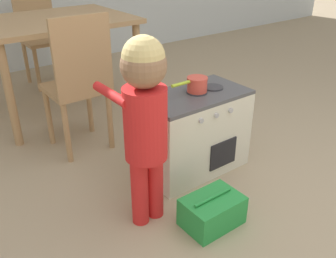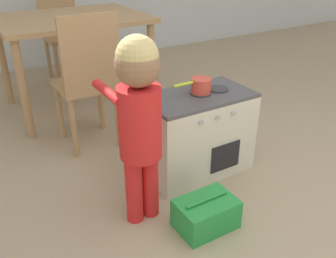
% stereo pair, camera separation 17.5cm
% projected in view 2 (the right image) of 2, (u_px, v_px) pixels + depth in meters
% --- Properties ---
extents(play_kitchen, '(0.62, 0.37, 0.50)m').
position_uv_depth(play_kitchen, '(197.00, 133.00, 2.21)').
color(play_kitchen, silver).
rests_on(play_kitchen, ground_plane).
extents(toy_pot, '(0.24, 0.12, 0.08)m').
position_uv_depth(toy_pot, '(200.00, 85.00, 2.07)').
color(toy_pot, '#E04C3D').
rests_on(toy_pot, play_kitchen).
extents(child_figure, '(0.22, 0.37, 0.93)m').
position_uv_depth(child_figure, '(139.00, 108.00, 1.65)').
color(child_figure, red).
rests_on(child_figure, ground_plane).
extents(toy_basket, '(0.29, 0.20, 0.17)m').
position_uv_depth(toy_basket, '(206.00, 214.00, 1.82)').
color(toy_basket, green).
rests_on(toy_basket, ground_plane).
extents(dining_table, '(1.10, 0.86, 0.74)m').
position_uv_depth(dining_table, '(72.00, 29.00, 2.89)').
color(dining_table, tan).
rests_on(dining_table, ground_plane).
extents(dining_chair_near, '(0.36, 0.36, 0.90)m').
position_uv_depth(dining_chair_near, '(88.00, 80.00, 2.36)').
color(dining_chair_near, tan).
rests_on(dining_chair_near, ground_plane).
extents(dining_chair_far, '(0.36, 0.36, 0.90)m').
position_uv_depth(dining_chair_far, '(62.00, 31.00, 3.60)').
color(dining_chair_far, tan).
rests_on(dining_chair_far, ground_plane).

